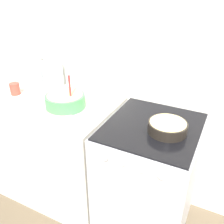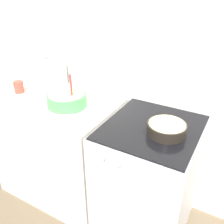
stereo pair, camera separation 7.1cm
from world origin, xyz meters
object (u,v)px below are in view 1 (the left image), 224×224
(storage_jar_middle, at_px, (53,76))
(stove, at_px, (148,178))
(storage_jar_left, at_px, (35,71))
(tin_can, at_px, (15,89))
(baking_pan, at_px, (168,127))
(mixing_bowl, at_px, (65,100))

(storage_jar_middle, bearing_deg, stove, -13.22)
(storage_jar_left, xyz_separation_m, tin_can, (0.02, -0.28, -0.07))
(baking_pan, relative_size, storage_jar_left, 0.92)
(stove, relative_size, tin_can, 9.50)
(storage_jar_left, bearing_deg, storage_jar_middle, 0.00)
(stove, distance_m, tin_can, 1.30)
(storage_jar_left, relative_size, storage_jar_middle, 1.12)
(mixing_bowl, distance_m, tin_can, 0.52)
(mixing_bowl, xyz_separation_m, storage_jar_middle, (-0.33, 0.28, 0.04))
(mixing_bowl, xyz_separation_m, tin_can, (-0.52, 0.00, -0.01))
(tin_can, bearing_deg, storage_jar_left, 94.00)
(storage_jar_middle, bearing_deg, baking_pan, -13.76)
(mixing_bowl, bearing_deg, baking_pan, 0.46)
(storage_jar_left, bearing_deg, mixing_bowl, -27.44)
(stove, xyz_separation_m, mixing_bowl, (-0.67, -0.04, 0.52))
(mixing_bowl, bearing_deg, storage_jar_left, 152.56)
(stove, bearing_deg, storage_jar_middle, 166.78)
(mixing_bowl, relative_size, storage_jar_left, 1.11)
(mixing_bowl, distance_m, storage_jar_middle, 0.43)
(stove, height_order, baking_pan, baking_pan)
(storage_jar_middle, height_order, tin_can, storage_jar_middle)
(stove, distance_m, storage_jar_left, 1.36)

